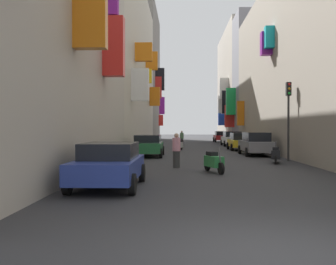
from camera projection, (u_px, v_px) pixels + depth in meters
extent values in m
plane|color=#2D2D30|center=(195.00, 148.00, 35.53)|extent=(140.00, 140.00, 0.00)
cube|color=red|center=(114.00, 47.00, 17.70)|extent=(0.97, 0.65, 2.77)
cube|color=orange|center=(90.00, 13.00, 12.79)|extent=(1.12, 0.47, 2.43)
cube|color=#BCB29E|center=(113.00, 66.00, 36.77)|extent=(6.00, 24.97, 15.78)
cube|color=orange|center=(155.00, 97.00, 44.16)|extent=(1.21, 0.44, 2.18)
cube|color=orange|center=(144.00, 52.00, 30.08)|extent=(1.36, 0.55, 1.44)
cube|color=white|center=(140.00, 85.00, 27.82)|extent=(1.27, 0.60, 2.38)
cube|color=yellow|center=(148.00, 76.00, 38.18)|extent=(0.69, 0.40, 1.44)
cube|color=orange|center=(152.00, 61.00, 39.20)|extent=(1.23, 0.39, 1.90)
cube|color=slate|center=(137.00, 75.00, 57.44)|extent=(6.00, 16.44, 19.77)
cube|color=red|center=(161.00, 120.00, 62.46)|extent=(0.73, 0.56, 1.78)
cube|color=purple|center=(162.00, 106.00, 64.20)|extent=(0.89, 0.63, 2.91)
cube|color=red|center=(158.00, 88.00, 53.91)|extent=(0.91, 0.42, 3.08)
cube|color=black|center=(160.00, 79.00, 54.18)|extent=(1.30, 0.57, 3.18)
cube|color=#9E9384|center=(333.00, 55.00, 23.25)|extent=(6.00, 36.13, 12.67)
cube|color=#19B2BF|center=(269.00, 37.00, 25.87)|extent=(0.61, 0.56, 1.48)
cube|color=purple|center=(266.00, 44.00, 26.46)|extent=(0.75, 0.65, 1.61)
cube|color=orange|center=(241.00, 113.00, 37.95)|extent=(0.70, 0.43, 2.46)
cube|color=gray|center=(261.00, 79.00, 43.99)|extent=(6.00, 5.39, 15.08)
cube|color=red|center=(229.00, 116.00, 44.99)|extent=(1.11, 0.51, 2.60)
cube|color=black|center=(227.00, 102.00, 46.12)|extent=(1.31, 0.40, 2.80)
cube|color=green|center=(231.00, 101.00, 43.87)|extent=(1.10, 0.47, 3.13)
cube|color=#B2A899|center=(244.00, 86.00, 55.91)|extent=(6.00, 18.48, 15.98)
cube|color=white|center=(224.00, 89.00, 50.28)|extent=(1.14, 0.55, 2.85)
cube|color=blue|center=(222.00, 114.00, 53.03)|extent=(1.09, 0.48, 3.19)
cube|color=white|center=(223.00, 104.00, 51.49)|extent=(1.23, 0.45, 2.39)
cube|color=yellow|center=(222.00, 114.00, 54.61)|extent=(0.88, 0.39, 1.66)
cube|color=white|center=(225.00, 105.00, 50.89)|extent=(0.87, 0.57, 2.27)
cube|color=navy|center=(109.00, 168.00, 11.73)|extent=(1.81, 3.99, 0.59)
cube|color=black|center=(110.00, 151.00, 11.92)|extent=(1.59, 2.23, 0.49)
cylinder|color=black|center=(132.00, 184.00, 10.38)|extent=(0.18, 0.60, 0.60)
cylinder|color=black|center=(67.00, 184.00, 10.44)|extent=(0.18, 0.60, 0.60)
cylinder|color=black|center=(142.00, 173.00, 13.01)|extent=(0.18, 0.60, 0.60)
cylinder|color=black|center=(90.00, 173.00, 13.07)|extent=(0.18, 0.60, 0.60)
cube|color=white|center=(232.00, 140.00, 38.86)|extent=(1.79, 4.46, 0.63)
cube|color=black|center=(232.00, 134.00, 38.63)|extent=(1.58, 2.50, 0.56)
cylinder|color=black|center=(222.00, 142.00, 40.37)|extent=(0.18, 0.60, 0.60)
cylinder|color=black|center=(238.00, 142.00, 40.31)|extent=(0.18, 0.60, 0.60)
cylinder|color=black|center=(225.00, 144.00, 37.42)|extent=(0.18, 0.60, 0.60)
cylinder|color=black|center=(243.00, 144.00, 37.36)|extent=(0.18, 0.60, 0.60)
cube|color=#236638|center=(148.00, 147.00, 24.50)|extent=(1.83, 4.26, 0.61)
cube|color=black|center=(148.00, 139.00, 24.71)|extent=(1.61, 2.39, 0.47)
cylinder|color=black|center=(161.00, 153.00, 23.07)|extent=(0.18, 0.60, 0.60)
cylinder|color=black|center=(131.00, 153.00, 23.13)|extent=(0.18, 0.60, 0.60)
cylinder|color=black|center=(163.00, 151.00, 25.88)|extent=(0.18, 0.60, 0.60)
cylinder|color=black|center=(136.00, 150.00, 25.94)|extent=(0.18, 0.60, 0.60)
cube|color=#B21E1E|center=(221.00, 138.00, 49.28)|extent=(1.70, 3.97, 0.58)
cube|color=black|center=(221.00, 133.00, 49.07)|extent=(1.50, 2.23, 0.54)
cylinder|color=black|center=(214.00, 139.00, 50.62)|extent=(0.18, 0.60, 0.60)
cylinder|color=black|center=(226.00, 139.00, 50.57)|extent=(0.18, 0.60, 0.60)
cylinder|color=black|center=(216.00, 140.00, 48.00)|extent=(0.18, 0.60, 0.60)
cylinder|color=black|center=(229.00, 140.00, 47.94)|extent=(0.18, 0.60, 0.60)
cube|color=gold|center=(241.00, 143.00, 31.43)|extent=(1.81, 3.96, 0.56)
cube|color=black|center=(241.00, 136.00, 31.23)|extent=(1.59, 2.22, 0.58)
cylinder|color=black|center=(228.00, 146.00, 32.77)|extent=(0.18, 0.60, 0.60)
cylinder|color=black|center=(249.00, 146.00, 32.71)|extent=(0.18, 0.60, 0.60)
cylinder|color=black|center=(232.00, 147.00, 30.16)|extent=(0.18, 0.60, 0.60)
cylinder|color=black|center=(255.00, 147.00, 30.10)|extent=(0.18, 0.60, 0.60)
cube|color=slate|center=(255.00, 146.00, 25.57)|extent=(1.66, 4.48, 0.66)
cube|color=black|center=(256.00, 137.00, 25.34)|extent=(1.46, 2.51, 0.59)
cylinder|color=black|center=(240.00, 150.00, 27.08)|extent=(0.18, 0.60, 0.60)
cylinder|color=black|center=(263.00, 150.00, 27.02)|extent=(0.18, 0.60, 0.60)
cylinder|color=black|center=(247.00, 152.00, 24.12)|extent=(0.18, 0.60, 0.60)
cylinder|color=black|center=(273.00, 152.00, 24.07)|extent=(0.18, 0.60, 0.60)
cube|color=#287F3D|center=(214.00, 161.00, 15.63)|extent=(0.77, 1.22, 0.45)
cube|color=black|center=(212.00, 154.00, 15.83)|extent=(0.48, 0.63, 0.16)
cylinder|color=#4C4C51|center=(220.00, 154.00, 15.08)|extent=(0.14, 0.28, 0.68)
cylinder|color=black|center=(221.00, 169.00, 14.95)|extent=(0.24, 0.49, 0.48)
cylinder|color=black|center=(207.00, 165.00, 16.32)|extent=(0.24, 0.49, 0.48)
cube|color=#ADADB2|center=(180.00, 145.00, 31.09)|extent=(0.65, 1.15, 0.45)
cube|color=black|center=(180.00, 141.00, 31.29)|extent=(0.43, 0.61, 0.16)
cylinder|color=#4C4C51|center=(178.00, 141.00, 30.56)|extent=(0.11, 0.28, 0.68)
cylinder|color=black|center=(178.00, 148.00, 30.43)|extent=(0.19, 0.49, 0.48)
cylinder|color=black|center=(181.00, 147.00, 31.76)|extent=(0.19, 0.49, 0.48)
cube|color=black|center=(276.00, 154.00, 19.82)|extent=(0.72, 1.25, 0.45)
cube|color=black|center=(276.00, 149.00, 19.60)|extent=(0.45, 0.62, 0.16)
cylinder|color=#4C4C51|center=(276.00, 148.00, 20.38)|extent=(0.13, 0.28, 0.68)
cylinder|color=black|center=(276.00, 158.00, 20.53)|extent=(0.22, 0.49, 0.48)
cylinder|color=black|center=(276.00, 160.00, 19.11)|extent=(0.22, 0.49, 0.48)
cylinder|color=#3F3F3F|center=(182.00, 142.00, 38.27)|extent=(0.44, 0.44, 0.76)
cylinder|color=#4C724C|center=(182.00, 136.00, 38.27)|extent=(0.52, 0.52, 0.60)
sphere|color=tan|center=(182.00, 132.00, 38.26)|extent=(0.20, 0.20, 0.20)
cylinder|color=#303030|center=(176.00, 159.00, 17.54)|extent=(0.43, 0.43, 0.78)
cylinder|color=pink|center=(176.00, 144.00, 17.53)|extent=(0.51, 0.51, 0.62)
sphere|color=tan|center=(176.00, 136.00, 17.53)|extent=(0.21, 0.21, 0.21)
cylinder|color=#2D2D2D|center=(288.00, 128.00, 20.98)|extent=(0.12, 0.12, 3.64)
cube|color=black|center=(289.00, 89.00, 20.95)|extent=(0.26, 0.26, 0.75)
sphere|color=red|center=(289.00, 84.00, 20.81)|extent=(0.14, 0.14, 0.14)
sphere|color=orange|center=(289.00, 89.00, 20.81)|extent=(0.14, 0.14, 0.14)
sphere|color=green|center=(289.00, 93.00, 20.81)|extent=(0.14, 0.14, 0.14)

